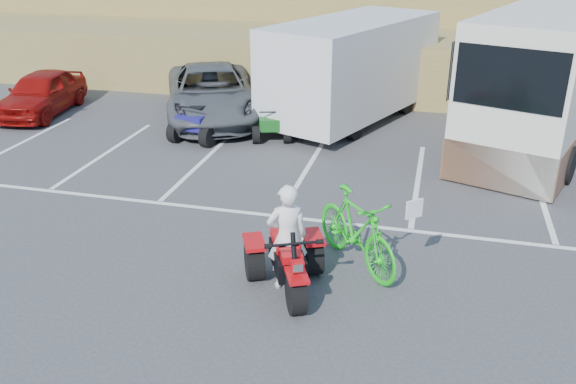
% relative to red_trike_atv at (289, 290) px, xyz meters
% --- Properties ---
extents(ground, '(100.00, 100.00, 0.00)m').
position_rel_red_trike_atv_xyz_m(ground, '(-0.89, 0.26, 0.00)').
color(ground, '#3B3B3E').
rests_on(ground, ground).
extents(parking_stripes, '(28.00, 5.16, 0.01)m').
position_rel_red_trike_atv_xyz_m(parking_stripes, '(-0.02, 4.32, 0.00)').
color(parking_stripes, white).
rests_on(parking_stripes, ground).
extents(grass_embankment, '(40.00, 8.50, 3.10)m').
position_rel_red_trike_atv_xyz_m(grass_embankment, '(-0.89, 15.74, 1.42)').
color(grass_embankment, olive).
rests_on(grass_embankment, ground).
extents(red_trike_atv, '(1.95, 2.17, 1.15)m').
position_rel_red_trike_atv_xyz_m(red_trike_atv, '(0.00, 0.00, 0.00)').
color(red_trike_atv, '#B80A0F').
rests_on(red_trike_atv, ground).
extents(rider, '(0.79, 0.68, 1.83)m').
position_rel_red_trike_atv_xyz_m(rider, '(-0.06, 0.14, 0.92)').
color(rider, white).
rests_on(rider, ground).
extents(green_dirt_bike, '(2.03, 2.15, 1.39)m').
position_rel_red_trike_atv_xyz_m(green_dirt_bike, '(0.93, 1.09, 0.69)').
color(green_dirt_bike, '#14BF19').
rests_on(green_dirt_bike, ground).
extents(grey_pickup, '(4.68, 6.28, 1.59)m').
position_rel_red_trike_atv_xyz_m(grey_pickup, '(-4.70, 8.95, 0.79)').
color(grey_pickup, '#4E5156').
rests_on(grey_pickup, ground).
extents(red_car, '(2.08, 4.12, 1.34)m').
position_rel_red_trike_atv_xyz_m(red_car, '(-10.10, 8.10, 0.67)').
color(red_car, maroon).
rests_on(red_car, ground).
extents(cargo_trailer, '(4.81, 6.94, 3.01)m').
position_rel_red_trike_atv_xyz_m(cargo_trailer, '(-0.51, 9.89, 1.63)').
color(cargo_trailer, silver).
rests_on(cargo_trailer, ground).
extents(rv_motorhome, '(5.76, 10.24, 3.59)m').
position_rel_red_trike_atv_xyz_m(rv_motorhome, '(5.17, 9.72, 1.56)').
color(rv_motorhome, silver).
rests_on(rv_motorhome, ground).
extents(quad_atv_blue, '(1.49, 1.84, 1.09)m').
position_rel_red_trike_atv_xyz_m(quad_atv_blue, '(-4.28, 6.99, 0.00)').
color(quad_atv_blue, navy).
rests_on(quad_atv_blue, ground).
extents(quad_atv_green, '(1.42, 1.66, 0.93)m').
position_rel_red_trike_atv_xyz_m(quad_atv_green, '(-2.40, 7.55, 0.00)').
color(quad_atv_green, '#135718').
rests_on(quad_atv_green, ground).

